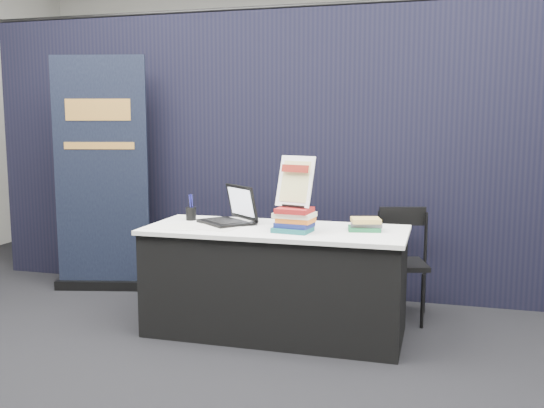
% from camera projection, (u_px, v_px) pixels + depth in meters
% --- Properties ---
extents(floor, '(8.00, 8.00, 0.00)m').
position_uv_depth(floor, '(252.00, 362.00, 3.76)').
color(floor, black).
rests_on(floor, ground).
extents(wall_back, '(8.00, 0.02, 3.50)m').
position_uv_depth(wall_back, '(351.00, 99.00, 7.33)').
color(wall_back, beige).
rests_on(wall_back, floor).
extents(drape_partition, '(6.00, 0.08, 2.40)m').
position_uv_depth(drape_partition, '(308.00, 155.00, 5.12)').
color(drape_partition, black).
rests_on(drape_partition, floor).
extents(display_table, '(1.80, 0.75, 0.75)m').
position_uv_depth(display_table, '(275.00, 280.00, 4.23)').
color(display_table, black).
rests_on(display_table, floor).
extents(laptop, '(0.44, 0.48, 0.27)m').
position_uv_depth(laptop, '(226.00, 214.00, 4.38)').
color(laptop, black).
rests_on(laptop, display_table).
extents(mouse, '(0.08, 0.11, 0.03)m').
position_uv_depth(mouse, '(253.00, 223.00, 4.29)').
color(mouse, black).
rests_on(mouse, display_table).
extents(brochure_left, '(0.31, 0.22, 0.00)m').
position_uv_depth(brochure_left, '(170.00, 227.00, 4.20)').
color(brochure_left, silver).
rests_on(brochure_left, display_table).
extents(brochure_mid, '(0.38, 0.36, 0.00)m').
position_uv_depth(brochure_mid, '(191.00, 226.00, 4.24)').
color(brochure_mid, silver).
rests_on(brochure_mid, display_table).
extents(brochure_right, '(0.35, 0.28, 0.00)m').
position_uv_depth(brochure_right, '(214.00, 228.00, 4.18)').
color(brochure_right, silver).
rests_on(brochure_right, display_table).
extents(pen_cup, '(0.10, 0.10, 0.10)m').
position_uv_depth(pen_cup, '(191.00, 214.00, 4.50)').
color(pen_cup, black).
rests_on(pen_cup, display_table).
extents(book_stack_tall, '(0.26, 0.21, 0.16)m').
position_uv_depth(book_stack_tall, '(294.00, 220.00, 4.02)').
color(book_stack_tall, '#175657').
rests_on(book_stack_tall, display_table).
extents(book_stack_short, '(0.23, 0.19, 0.09)m').
position_uv_depth(book_stack_short, '(366.00, 224.00, 4.07)').
color(book_stack_short, '#1A6338').
rests_on(book_stack_short, display_table).
extents(info_sign, '(0.28, 0.17, 0.35)m').
position_uv_depth(info_sign, '(295.00, 182.00, 4.02)').
color(info_sign, black).
rests_on(info_sign, book_stack_tall).
extents(pullup_banner, '(0.86, 0.30, 2.04)m').
position_uv_depth(pullup_banner, '(102.00, 188.00, 5.25)').
color(pullup_banner, black).
rests_on(pullup_banner, floor).
extents(stacking_chair, '(0.46, 0.47, 0.83)m').
position_uv_depth(stacking_chair, '(400.00, 258.00, 4.56)').
color(stacking_chair, black).
rests_on(stacking_chair, floor).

